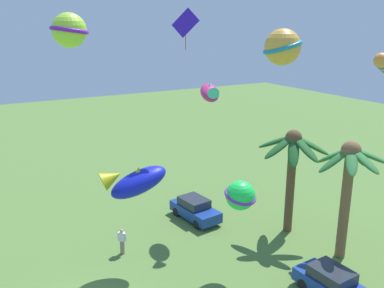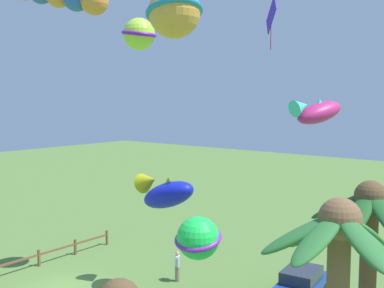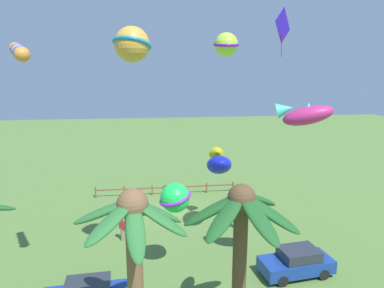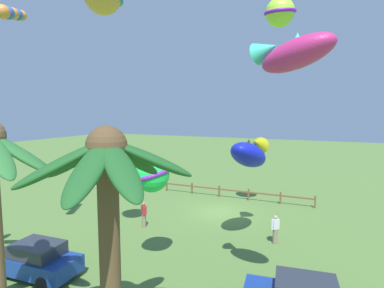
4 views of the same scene
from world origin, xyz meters
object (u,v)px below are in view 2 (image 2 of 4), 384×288
at_px(parked_car_0, 300,285).
at_px(kite_diamond_6, 271,16).
at_px(palm_tree_1, 369,233).
at_px(spectator_0, 177,266).
at_px(kite_ball_3, 198,238).
at_px(kite_ball_4, 174,12).
at_px(kite_fish_5, 165,193).
at_px(kite_fish_2, 317,111).
at_px(kite_ball_1, 139,34).
at_px(palm_tree_0, 338,271).

distance_m(parked_car_0, kite_diamond_6, 12.49).
distance_m(palm_tree_1, kite_diamond_6, 10.42).
height_order(spectator_0, kite_ball_3, kite_ball_3).
relative_size(kite_ball_4, kite_fish_5, 0.62).
distance_m(kite_fish_2, kite_fish_5, 8.00).
bearing_deg(parked_car_0, kite_ball_1, -74.69).
bearing_deg(kite_ball_3, parked_car_0, 171.22).
distance_m(spectator_0, kite_ball_4, 14.24).
relative_size(kite_fish_5, kite_diamond_6, 1.66).
bearing_deg(kite_ball_4, palm_tree_1, 128.92).
bearing_deg(parked_car_0, palm_tree_0, 30.35).
bearing_deg(palm_tree_0, kite_fish_2, -152.41).
relative_size(palm_tree_0, kite_ball_3, 3.38).
relative_size(palm_tree_1, kite_ball_1, 3.49).
xyz_separation_m(kite_ball_1, kite_ball_3, (4.26, 7.23, -8.42)).
distance_m(palm_tree_0, kite_ball_4, 8.78).
bearing_deg(kite_diamond_6, parked_car_0, 128.76).
xyz_separation_m(palm_tree_0, palm_tree_1, (-3.90, -0.48, -0.00)).
bearing_deg(palm_tree_0, kite_diamond_6, -140.35).
distance_m(palm_tree_0, kite_ball_1, 16.44).
bearing_deg(palm_tree_0, kite_ball_3, -107.83).
bearing_deg(kite_ball_3, kite_ball_1, -120.53).
xyz_separation_m(kite_fish_2, kite_diamond_6, (0.47, -2.03, 4.22)).
relative_size(kite_ball_1, kite_ball_4, 0.81).
xyz_separation_m(palm_tree_1, kite_fish_5, (-1.31, -10.06, -0.18)).
height_order(palm_tree_1, spectator_0, palm_tree_1).
relative_size(kite_ball_3, kite_ball_4, 0.86).
bearing_deg(kite_ball_4, palm_tree_0, 90.34).
distance_m(kite_ball_4, kite_diamond_6, 7.59).
height_order(kite_fish_2, kite_ball_4, kite_ball_4).
xyz_separation_m(kite_ball_3, kite_diamond_6, (-5.53, -0.22, 8.74)).
xyz_separation_m(palm_tree_0, kite_ball_1, (-6.17, -13.17, 7.66)).
xyz_separation_m(parked_car_0, kite_diamond_6, (0.99, -1.23, 12.39)).
distance_m(kite_fish_2, kite_ball_4, 8.65).
relative_size(palm_tree_1, kite_ball_3, 3.30).
xyz_separation_m(parked_car_0, kite_ball_3, (6.52, -1.01, 3.64)).
bearing_deg(kite_diamond_6, kite_fish_5, -63.00).
height_order(spectator_0, kite_fish_2, kite_fish_2).
distance_m(parked_car_0, kite_ball_4, 14.17).
xyz_separation_m(spectator_0, kite_diamond_6, (-0.85, 4.79, 12.32)).
relative_size(kite_fish_2, kite_ball_3, 1.39).
bearing_deg(parked_car_0, kite_diamond_6, -51.24).
height_order(kite_fish_2, kite_fish_5, kite_fish_2).
height_order(kite_ball_3, kite_fish_5, kite_fish_5).
bearing_deg(kite_fish_2, parked_car_0, -122.73).
xyz_separation_m(kite_ball_3, kite_fish_5, (-3.30, -4.60, 0.57)).
distance_m(palm_tree_1, kite_ball_3, 5.86).
relative_size(kite_ball_1, kite_fish_5, 0.50).
bearing_deg(kite_ball_3, kite_diamond_6, -177.67).
distance_m(palm_tree_0, kite_fish_5, 11.76).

